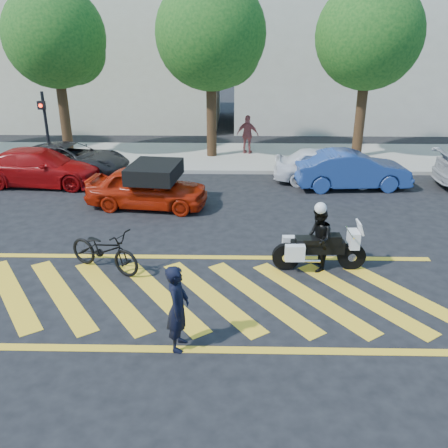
{
  "coord_description": "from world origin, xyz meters",
  "views": [
    {
      "loc": [
        0.99,
        -9.02,
        5.41
      ],
      "look_at": [
        0.77,
        1.6,
        1.05
      ],
      "focal_mm": 38.0,
      "sensor_mm": 36.0,
      "label": 1
    }
  ],
  "objects_px": {
    "parked_left": "(41,167)",
    "parked_mid_right": "(327,166)",
    "officer_moto": "(318,239)",
    "red_convertible": "(147,188)",
    "police_motorcycle": "(318,249)",
    "parked_right": "(352,170)",
    "bicycle": "(104,250)",
    "parked_mid_left": "(70,160)",
    "officer_bike": "(178,308)"
  },
  "relations": [
    {
      "from": "officer_moto",
      "to": "parked_left",
      "type": "xyz_separation_m",
      "value": [
        -9.22,
        6.63,
        -0.12
      ]
    },
    {
      "from": "parked_mid_left",
      "to": "parked_mid_right",
      "type": "bearing_deg",
      "value": -87.97
    },
    {
      "from": "police_motorcycle",
      "to": "officer_moto",
      "type": "height_order",
      "value": "officer_moto"
    },
    {
      "from": "police_motorcycle",
      "to": "parked_mid_left",
      "type": "distance_m",
      "value": 11.61
    },
    {
      "from": "red_convertible",
      "to": "parked_right",
      "type": "distance_m",
      "value": 7.44
    },
    {
      "from": "officer_moto",
      "to": "parked_mid_right",
      "type": "bearing_deg",
      "value": 166.47
    },
    {
      "from": "bicycle",
      "to": "red_convertible",
      "type": "bearing_deg",
      "value": 23.64
    },
    {
      "from": "police_motorcycle",
      "to": "parked_left",
      "type": "relative_size",
      "value": 0.49
    },
    {
      "from": "parked_mid_left",
      "to": "parked_mid_right",
      "type": "distance_m",
      "value": 10.03
    },
    {
      "from": "police_motorcycle",
      "to": "parked_right",
      "type": "bearing_deg",
      "value": 69.01
    },
    {
      "from": "officer_bike",
      "to": "bicycle",
      "type": "xyz_separation_m",
      "value": [
        -2.12,
        3.0,
        -0.3
      ]
    },
    {
      "from": "officer_bike",
      "to": "parked_right",
      "type": "height_order",
      "value": "officer_bike"
    },
    {
      "from": "parked_left",
      "to": "parked_mid_right",
      "type": "relative_size",
      "value": 1.18
    },
    {
      "from": "parked_left",
      "to": "red_convertible",
      "type": "bearing_deg",
      "value": -114.33
    },
    {
      "from": "bicycle",
      "to": "parked_left",
      "type": "bearing_deg",
      "value": 58.55
    },
    {
      "from": "officer_bike",
      "to": "parked_mid_left",
      "type": "height_order",
      "value": "officer_bike"
    },
    {
      "from": "officer_bike",
      "to": "officer_moto",
      "type": "xyz_separation_m",
      "value": [
        3.0,
        3.14,
        -0.03
      ]
    },
    {
      "from": "officer_bike",
      "to": "parked_mid_right",
      "type": "distance_m",
      "value": 11.15
    },
    {
      "from": "bicycle",
      "to": "parked_mid_right",
      "type": "relative_size",
      "value": 0.51
    },
    {
      "from": "officer_bike",
      "to": "parked_right",
      "type": "distance_m",
      "value": 10.97
    },
    {
      "from": "parked_mid_right",
      "to": "officer_moto",
      "type": "bearing_deg",
      "value": 174.18
    },
    {
      "from": "police_motorcycle",
      "to": "parked_left",
      "type": "bearing_deg",
      "value": 142.6
    },
    {
      "from": "officer_bike",
      "to": "parked_mid_left",
      "type": "relative_size",
      "value": 0.36
    },
    {
      "from": "parked_mid_left",
      "to": "parked_right",
      "type": "xyz_separation_m",
      "value": [
        10.8,
        -1.4,
        0.04
      ]
    },
    {
      "from": "bicycle",
      "to": "parked_mid_right",
      "type": "bearing_deg",
      "value": -15.09
    },
    {
      "from": "officer_moto",
      "to": "parked_right",
      "type": "relative_size",
      "value": 0.38
    },
    {
      "from": "bicycle",
      "to": "officer_moto",
      "type": "relative_size",
      "value": 1.28
    },
    {
      "from": "bicycle",
      "to": "officer_moto",
      "type": "xyz_separation_m",
      "value": [
        5.12,
        0.14,
        0.26
      ]
    },
    {
      "from": "parked_mid_left",
      "to": "parked_right",
      "type": "relative_size",
      "value": 1.12
    },
    {
      "from": "officer_moto",
      "to": "parked_left",
      "type": "distance_m",
      "value": 11.36
    },
    {
      "from": "police_motorcycle",
      "to": "parked_mid_right",
      "type": "xyz_separation_m",
      "value": [
        1.47,
        7.08,
        0.13
      ]
    },
    {
      "from": "officer_moto",
      "to": "bicycle",
      "type": "bearing_deg",
      "value": -90.13
    },
    {
      "from": "officer_moto",
      "to": "parked_mid_right",
      "type": "distance_m",
      "value": 7.23
    },
    {
      "from": "bicycle",
      "to": "police_motorcycle",
      "type": "bearing_deg",
      "value": -61.09
    },
    {
      "from": "officer_bike",
      "to": "red_convertible",
      "type": "xyz_separation_m",
      "value": [
        -1.83,
        7.42,
        -0.16
      ]
    },
    {
      "from": "red_convertible",
      "to": "officer_moto",
      "type": "bearing_deg",
      "value": -124.57
    },
    {
      "from": "bicycle",
      "to": "parked_right",
      "type": "relative_size",
      "value": 0.49
    },
    {
      "from": "bicycle",
      "to": "parked_right",
      "type": "distance_m",
      "value": 9.93
    },
    {
      "from": "police_motorcycle",
      "to": "parked_mid_right",
      "type": "relative_size",
      "value": 0.57
    },
    {
      "from": "parked_mid_left",
      "to": "parked_right",
      "type": "bearing_deg",
      "value": -90.77
    },
    {
      "from": "red_convertible",
      "to": "parked_mid_right",
      "type": "distance_m",
      "value": 6.9
    },
    {
      "from": "officer_moto",
      "to": "parked_mid_left",
      "type": "height_order",
      "value": "officer_moto"
    },
    {
      "from": "police_motorcycle",
      "to": "parked_mid_right",
      "type": "bearing_deg",
      "value": 76.59
    },
    {
      "from": "parked_mid_right",
      "to": "red_convertible",
      "type": "bearing_deg",
      "value": 119.86
    },
    {
      "from": "parked_left",
      "to": "officer_bike",
      "type": "bearing_deg",
      "value": -143.72
    },
    {
      "from": "officer_bike",
      "to": "parked_mid_right",
      "type": "height_order",
      "value": "officer_bike"
    },
    {
      "from": "red_convertible",
      "to": "parked_left",
      "type": "xyz_separation_m",
      "value": [
        -4.39,
        2.35,
        0.01
      ]
    },
    {
      "from": "parked_mid_left",
      "to": "red_convertible",
      "type": "bearing_deg",
      "value": -127.62
    },
    {
      "from": "red_convertible",
      "to": "parked_mid_right",
      "type": "xyz_separation_m",
      "value": [
        6.31,
        2.79,
        0.01
      ]
    },
    {
      "from": "bicycle",
      "to": "parked_mid_right",
      "type": "distance_m",
      "value": 9.78
    }
  ]
}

